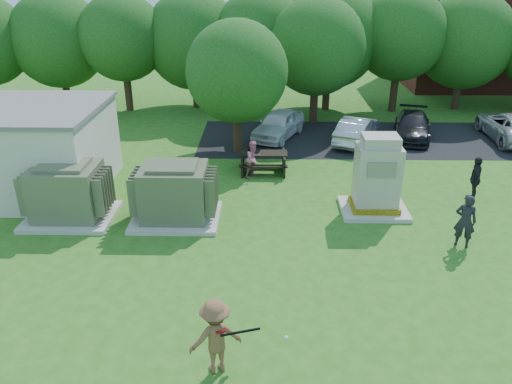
{
  "coord_description": "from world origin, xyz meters",
  "views": [
    {
      "loc": [
        0.28,
        -10.96,
        8.14
      ],
      "look_at": [
        0.0,
        4.0,
        1.3
      ],
      "focal_mm": 35.0,
      "sensor_mm": 36.0,
      "label": 1
    }
  ],
  "objects_px": {
    "generator_cabinet": "(376,179)",
    "person_at_picnic": "(254,159)",
    "car_dark": "(412,126)",
    "car_white": "(279,124)",
    "transformer_right": "(175,194)",
    "car_silver_a": "(357,130)",
    "person_walking_right": "(475,179)",
    "picnic_table": "(263,160)",
    "transformer_left": "(68,193)",
    "batter": "(216,337)",
    "person_by_generator": "(465,221)",
    "car_silver_b": "(511,126)"
  },
  "relations": [
    {
      "from": "person_walking_right",
      "to": "car_dark",
      "type": "distance_m",
      "value": 7.46
    },
    {
      "from": "generator_cabinet",
      "to": "car_white",
      "type": "height_order",
      "value": "generator_cabinet"
    },
    {
      "from": "picnic_table",
      "to": "person_at_picnic",
      "type": "height_order",
      "value": "person_at_picnic"
    },
    {
      "from": "generator_cabinet",
      "to": "person_at_picnic",
      "type": "relative_size",
      "value": 1.82
    },
    {
      "from": "generator_cabinet",
      "to": "car_white",
      "type": "relative_size",
      "value": 0.7
    },
    {
      "from": "generator_cabinet",
      "to": "picnic_table",
      "type": "height_order",
      "value": "generator_cabinet"
    },
    {
      "from": "transformer_left",
      "to": "person_walking_right",
      "type": "bearing_deg",
      "value": 7.06
    },
    {
      "from": "person_by_generator",
      "to": "person_at_picnic",
      "type": "xyz_separation_m",
      "value": [
        -6.71,
        5.53,
        -0.1
      ]
    },
    {
      "from": "generator_cabinet",
      "to": "person_walking_right",
      "type": "height_order",
      "value": "generator_cabinet"
    },
    {
      "from": "person_at_picnic",
      "to": "person_by_generator",
      "type": "bearing_deg",
      "value": -82.79
    },
    {
      "from": "batter",
      "to": "car_silver_a",
      "type": "height_order",
      "value": "batter"
    },
    {
      "from": "transformer_right",
      "to": "generator_cabinet",
      "type": "relative_size",
      "value": 1.05
    },
    {
      "from": "batter",
      "to": "person_by_generator",
      "type": "height_order",
      "value": "batter"
    },
    {
      "from": "batter",
      "to": "transformer_left",
      "type": "bearing_deg",
      "value": -70.3
    },
    {
      "from": "picnic_table",
      "to": "transformer_left",
      "type": "bearing_deg",
      "value": -146.41
    },
    {
      "from": "transformer_right",
      "to": "person_at_picnic",
      "type": "distance_m",
      "value": 4.7
    },
    {
      "from": "transformer_right",
      "to": "person_walking_right",
      "type": "relative_size",
      "value": 1.75
    },
    {
      "from": "batter",
      "to": "person_walking_right",
      "type": "xyz_separation_m",
      "value": [
        8.88,
        8.89,
        -0.04
      ]
    },
    {
      "from": "person_at_picnic",
      "to": "car_dark",
      "type": "relative_size",
      "value": 0.37
    },
    {
      "from": "picnic_table",
      "to": "car_silver_a",
      "type": "height_order",
      "value": "car_silver_a"
    },
    {
      "from": "transformer_right",
      "to": "car_silver_a",
      "type": "distance_m",
      "value": 11.39
    },
    {
      "from": "car_silver_b",
      "to": "generator_cabinet",
      "type": "bearing_deg",
      "value": 46.02
    },
    {
      "from": "transformer_left",
      "to": "car_silver_a",
      "type": "height_order",
      "value": "transformer_left"
    },
    {
      "from": "transformer_left",
      "to": "picnic_table",
      "type": "xyz_separation_m",
      "value": [
        6.72,
        4.46,
        -0.43
      ]
    },
    {
      "from": "car_white",
      "to": "car_silver_b",
      "type": "height_order",
      "value": "car_white"
    },
    {
      "from": "car_dark",
      "to": "car_white",
      "type": "bearing_deg",
      "value": -164.79
    },
    {
      "from": "car_silver_a",
      "to": "car_dark",
      "type": "bearing_deg",
      "value": -139.85
    },
    {
      "from": "car_white",
      "to": "person_at_picnic",
      "type": "bearing_deg",
      "value": -78.46
    },
    {
      "from": "transformer_right",
      "to": "person_walking_right",
      "type": "bearing_deg",
      "value": 9.41
    },
    {
      "from": "transformer_right",
      "to": "picnic_table",
      "type": "height_order",
      "value": "transformer_right"
    },
    {
      "from": "generator_cabinet",
      "to": "batter",
      "type": "relative_size",
      "value": 1.59
    },
    {
      "from": "transformer_right",
      "to": "batter",
      "type": "bearing_deg",
      "value": -73.77
    },
    {
      "from": "transformer_left",
      "to": "batter",
      "type": "distance_m",
      "value": 9.13
    },
    {
      "from": "person_walking_right",
      "to": "person_by_generator",
      "type": "bearing_deg",
      "value": -8.88
    },
    {
      "from": "transformer_left",
      "to": "person_by_generator",
      "type": "bearing_deg",
      "value": -7.15
    },
    {
      "from": "batter",
      "to": "person_at_picnic",
      "type": "distance_m",
      "value": 11.0
    },
    {
      "from": "transformer_left",
      "to": "car_white",
      "type": "relative_size",
      "value": 0.73
    },
    {
      "from": "generator_cabinet",
      "to": "car_white",
      "type": "distance_m",
      "value": 9.06
    },
    {
      "from": "transformer_left",
      "to": "person_at_picnic",
      "type": "relative_size",
      "value": 1.91
    },
    {
      "from": "batter",
      "to": "person_by_generator",
      "type": "relative_size",
      "value": 1.02
    },
    {
      "from": "generator_cabinet",
      "to": "person_at_picnic",
      "type": "height_order",
      "value": "generator_cabinet"
    },
    {
      "from": "car_silver_a",
      "to": "picnic_table",
      "type": "bearing_deg",
      "value": 64.98
    },
    {
      "from": "transformer_left",
      "to": "person_by_generator",
      "type": "distance_m",
      "value": 13.13
    },
    {
      "from": "batter",
      "to": "car_silver_b",
      "type": "relative_size",
      "value": 0.36
    },
    {
      "from": "transformer_right",
      "to": "generator_cabinet",
      "type": "height_order",
      "value": "generator_cabinet"
    },
    {
      "from": "transformer_right",
      "to": "person_at_picnic",
      "type": "xyz_separation_m",
      "value": [
        2.62,
        3.9,
        -0.18
      ]
    },
    {
      "from": "generator_cabinet",
      "to": "car_silver_b",
      "type": "xyz_separation_m",
      "value": [
        8.52,
        8.31,
        -0.56
      ]
    },
    {
      "from": "person_walking_right",
      "to": "generator_cabinet",
      "type": "bearing_deg",
      "value": -58.78
    },
    {
      "from": "picnic_table",
      "to": "car_white",
      "type": "relative_size",
      "value": 0.5
    },
    {
      "from": "picnic_table",
      "to": "car_white",
      "type": "bearing_deg",
      "value": 80.96
    }
  ]
}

